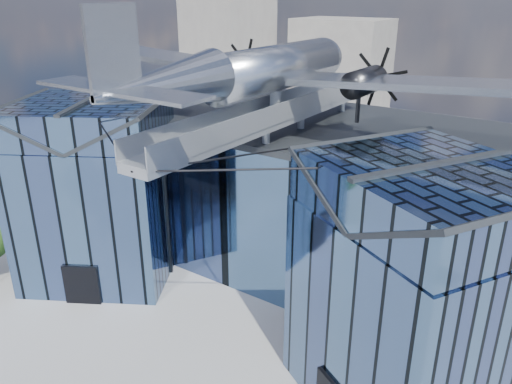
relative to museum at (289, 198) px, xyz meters
The scene contains 4 objects.
ground_plane 8.03m from the museum, 90.00° to the right, with size 120.00×120.00×0.00m, color gray.
museum is the anchor object (origin of this frame).
bg_towers 44.92m from the museum, 88.14° to the left, with size 77.00×24.50×26.00m.
tree_side_w 20.60m from the museum, behind, with size 5.02×5.02×5.93m.
Camera 1 is at (15.13, -19.99, 18.01)m, focal length 35.00 mm.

